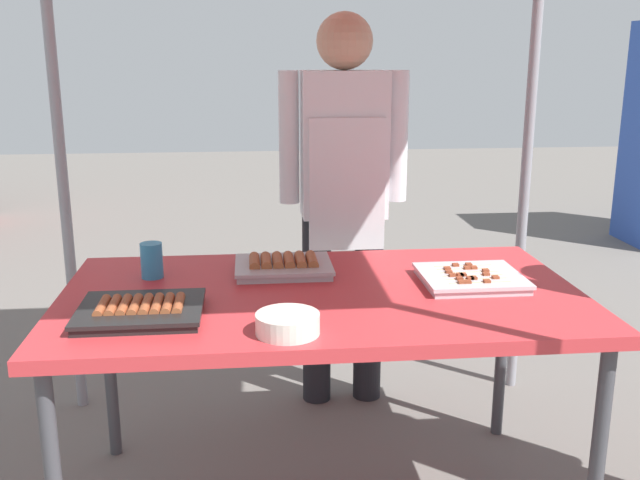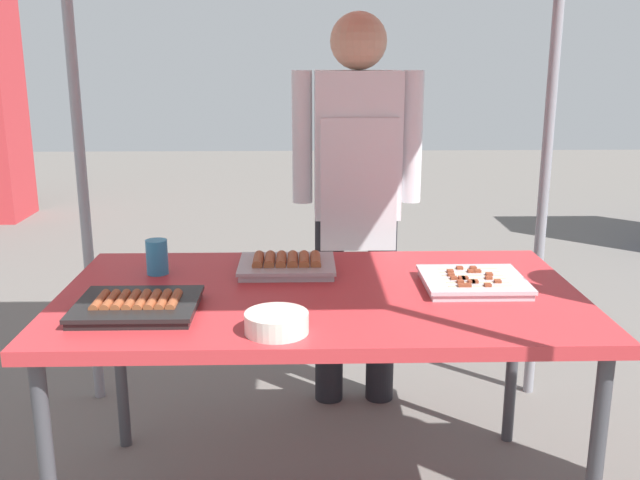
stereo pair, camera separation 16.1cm
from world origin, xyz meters
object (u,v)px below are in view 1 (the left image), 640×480
object	(u,v)px
stall_table	(322,307)
tray_grilled_sausages	(141,310)
drink_cup_near_edge	(152,260)
condiment_bowl	(288,324)
tray_pork_links	(283,266)
tray_meat_skewers	(471,278)
vendor_woman	(344,181)

from	to	relation	value
stall_table	tray_grilled_sausages	xyz separation A→B (m)	(-0.52, -0.17, 0.07)
drink_cup_near_edge	condiment_bowl	bearing A→B (deg)	-52.02
condiment_bowl	tray_pork_links	bearing A→B (deg)	88.25
tray_meat_skewers	tray_pork_links	world-z (taller)	tray_pork_links
stall_table	tray_pork_links	world-z (taller)	tray_pork_links
stall_table	condiment_bowl	bearing A→B (deg)	-110.25
condiment_bowl	vendor_woman	xyz separation A→B (m)	(0.29, 1.09, 0.18)
tray_grilled_sausages	drink_cup_near_edge	size ratio (longest dim) A/B	2.95
tray_grilled_sausages	tray_meat_skewers	distance (m)	1.02
stall_table	tray_pork_links	bearing A→B (deg)	116.98
tray_grilled_sausages	tray_meat_skewers	bearing A→B (deg)	11.29
vendor_woman	drink_cup_near_edge	bearing A→B (deg)	38.38
condiment_bowl	vendor_woman	distance (m)	1.14
drink_cup_near_edge	stall_table	bearing A→B (deg)	-19.76
stall_table	drink_cup_near_edge	xyz separation A→B (m)	(-0.54, 0.19, 0.11)
tray_meat_skewers	drink_cup_near_edge	world-z (taller)	drink_cup_near_edge
tray_pork_links	vendor_woman	distance (m)	0.63
tray_grilled_sausages	tray_pork_links	bearing A→B (deg)	42.73
vendor_woman	tray_pork_links	bearing A→B (deg)	63.07
tray_meat_skewers	condiment_bowl	size ratio (longest dim) A/B	1.87
tray_pork_links	vendor_woman	xyz separation A→B (m)	(0.27, 0.54, 0.19)
stall_table	vendor_woman	xyz separation A→B (m)	(0.17, 0.75, 0.26)
tray_pork_links	vendor_woman	bearing A→B (deg)	63.07
tray_meat_skewers	tray_pork_links	xyz separation A→B (m)	(-0.59, 0.18, 0.01)
tray_meat_skewers	tray_pork_links	size ratio (longest dim) A/B	0.99
tray_meat_skewers	drink_cup_near_edge	size ratio (longest dim) A/B	2.73
tray_grilled_sausages	tray_meat_skewers	xyz separation A→B (m)	(1.00, 0.20, -0.00)
tray_grilled_sausages	vendor_woman	xyz separation A→B (m)	(0.69, 0.93, 0.19)
tray_meat_skewers	stall_table	bearing A→B (deg)	-176.85
condiment_bowl	vendor_woman	size ratio (longest dim) A/B	0.10
tray_grilled_sausages	tray_pork_links	size ratio (longest dim) A/B	1.06
tray_grilled_sausages	drink_cup_near_edge	xyz separation A→B (m)	(-0.01, 0.37, 0.04)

